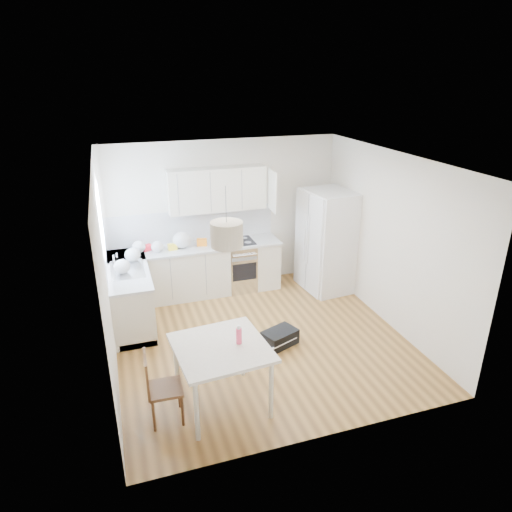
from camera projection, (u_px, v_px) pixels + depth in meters
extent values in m
plane|color=brown|center=(261.00, 339.00, 6.92)|extent=(4.20, 4.20, 0.00)
plane|color=white|center=(262.00, 160.00, 5.90)|extent=(4.20, 4.20, 0.00)
plane|color=silver|center=(224.00, 215.00, 8.26)|extent=(4.20, 0.00, 4.20)
plane|color=silver|center=(105.00, 276.00, 5.80)|extent=(0.00, 4.20, 4.20)
plane|color=silver|center=(390.00, 241.00, 7.01)|extent=(0.00, 4.20, 4.20)
cube|color=#BFE0F9|center=(101.00, 220.00, 6.67)|extent=(0.02, 1.00, 1.00)
cube|color=silver|center=(197.00, 271.00, 8.16)|extent=(3.00, 0.60, 0.88)
cube|color=silver|center=(130.00, 296.00, 7.29)|extent=(0.60, 1.80, 0.88)
cube|color=#BABDBF|center=(196.00, 248.00, 7.99)|extent=(3.02, 0.64, 0.04)
cube|color=#BABDBF|center=(127.00, 269.00, 7.12)|extent=(0.64, 1.82, 0.04)
cube|color=white|center=(192.00, 226.00, 8.13)|extent=(3.00, 0.01, 0.58)
cube|color=white|center=(105.00, 253.00, 6.91)|extent=(0.01, 1.80, 0.58)
cube|color=silver|center=(217.00, 189.00, 7.87)|extent=(1.70, 0.32, 0.75)
cube|color=beige|center=(221.00, 348.00, 5.27)|extent=(1.14, 1.14, 0.04)
cylinder|color=silver|center=(197.00, 411.00, 4.89)|extent=(0.06, 0.06, 0.79)
cylinder|color=silver|center=(271.00, 390.00, 5.21)|extent=(0.06, 0.06, 0.79)
cylinder|color=silver|center=(177.00, 365.00, 5.64)|extent=(0.06, 0.06, 0.79)
cylinder|color=silver|center=(243.00, 350.00, 5.96)|extent=(0.06, 0.06, 0.79)
cylinder|color=#F54469|center=(239.00, 334.00, 5.28)|extent=(0.08, 0.08, 0.24)
cube|color=black|center=(280.00, 338.00, 6.74)|extent=(0.58, 0.49, 0.23)
cylinder|color=beige|center=(227.00, 234.00, 4.79)|extent=(0.43, 0.43, 0.27)
ellipsoid|color=silver|center=(139.00, 247.00, 7.69)|extent=(0.23, 0.19, 0.20)
ellipsoid|color=silver|center=(157.00, 247.00, 7.71)|extent=(0.21, 0.18, 0.19)
ellipsoid|color=silver|center=(182.00, 240.00, 7.87)|extent=(0.32, 0.27, 0.29)
ellipsoid|color=silver|center=(133.00, 255.00, 7.32)|extent=(0.25, 0.21, 0.22)
ellipsoid|color=silver|center=(122.00, 266.00, 6.89)|extent=(0.25, 0.21, 0.22)
cube|color=orange|center=(202.00, 242.00, 8.01)|extent=(0.20, 0.15, 0.12)
cube|color=yellow|center=(172.00, 247.00, 7.82)|extent=(0.16, 0.11, 0.10)
cube|color=red|center=(147.00, 248.00, 7.78)|extent=(0.17, 0.15, 0.10)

